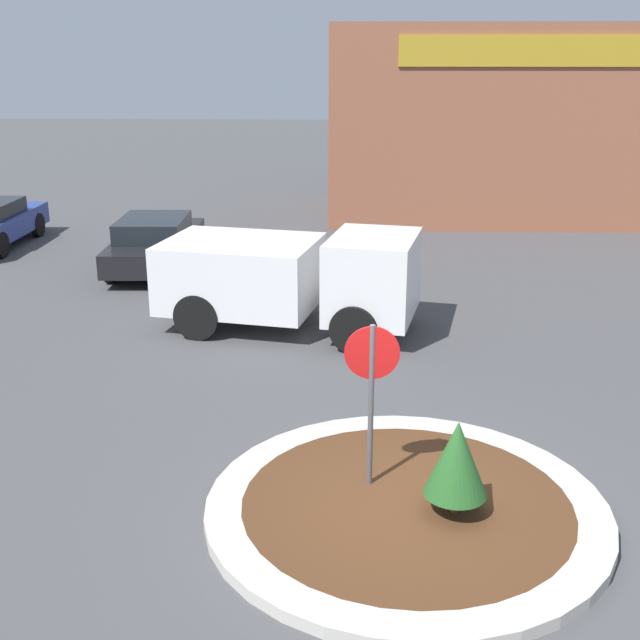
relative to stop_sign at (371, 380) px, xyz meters
name	(u,v)px	position (x,y,z in m)	size (l,w,h in m)	color
ground_plane	(406,513)	(0.44, -0.44, -1.58)	(120.00, 120.00, 0.00)	#474749
traffic_island	(406,508)	(0.44, -0.44, -1.50)	(4.92, 4.92, 0.16)	#BCB7AD
stop_sign	(371,380)	(0.00, 0.00, 0.00)	(0.68, 0.07, 2.29)	#4C4C51
island_shrub	(457,458)	(0.99, -0.66, -0.70)	(0.75, 0.75, 1.19)	brown
utility_truck	(289,276)	(-1.46, 6.47, -0.48)	(5.41, 3.27, 2.00)	white
storefront_building	(534,123)	(5.96, 18.88, 1.54)	(13.74, 6.07, 6.22)	#93563D
parked_sedan_black	(155,242)	(-5.26, 11.09, -0.87)	(2.01, 4.63, 1.37)	black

